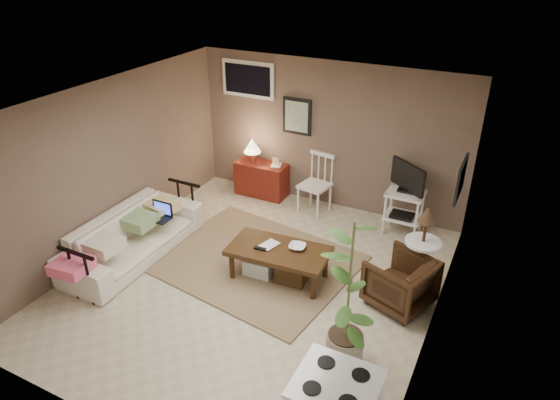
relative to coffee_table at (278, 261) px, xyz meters
The scene contains 19 objects.
floor 0.43m from the coffee_table, 140.94° to the right, with size 5.00×5.00×0.00m, color #C1B293.
art_back 2.68m from the coffee_table, 109.55° to the left, with size 0.50×0.03×0.60m, color black.
art_right 2.48m from the coffee_table, 23.16° to the left, with size 0.03×0.60×0.45m, color black.
window 3.30m from the coffee_table, 126.94° to the left, with size 0.96×0.03×0.60m, color silver.
rug 0.56m from the coffee_table, 159.40° to the left, with size 2.61×2.08×0.03m, color #8C7251.
coffee_table is the anchor object (origin of this frame).
sofa 2.11m from the coffee_table, 168.15° to the right, with size 2.18×0.64×0.85m, color beige.
sofa_pillows 2.13m from the coffee_table, 161.18° to the right, with size 0.42×2.07×0.15m, color beige, non-canonical shape.
sofa_end_rails 1.98m from the coffee_table, 167.40° to the right, with size 0.59×2.18×0.73m, color black, non-canonical shape.
laptop 1.87m from the coffee_table, behind, with size 0.34×0.24×0.23m.
red_console 2.47m from the coffee_table, 123.93° to the left, with size 0.89×0.40×1.03m.
spindle_chair 1.96m from the coffee_table, 98.93° to the left, with size 0.51×0.51×0.98m.
tv_stand 2.24m from the coffee_table, 58.51° to the left, with size 0.58×0.45×1.15m.
side_table 1.86m from the coffee_table, 19.76° to the left, with size 0.45×0.45×1.19m.
armchair 1.57m from the coffee_table, ahead, with size 0.69×0.65×0.71m, color black.
potted_plant 1.75m from the coffee_table, 37.41° to the right, with size 0.44×0.44×1.74m.
bowl 0.39m from the coffee_table, 27.16° to the left, with size 0.22×0.05×0.22m, color #3D2810.
book_table 0.38m from the coffee_table, behind, with size 0.18×0.02×0.24m, color #3D2810.
book_console 2.40m from the coffee_table, 119.69° to the left, with size 0.17×0.02×0.23m, color #3D2810.
Camera 1 is at (2.70, -4.59, 4.01)m, focal length 32.00 mm.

